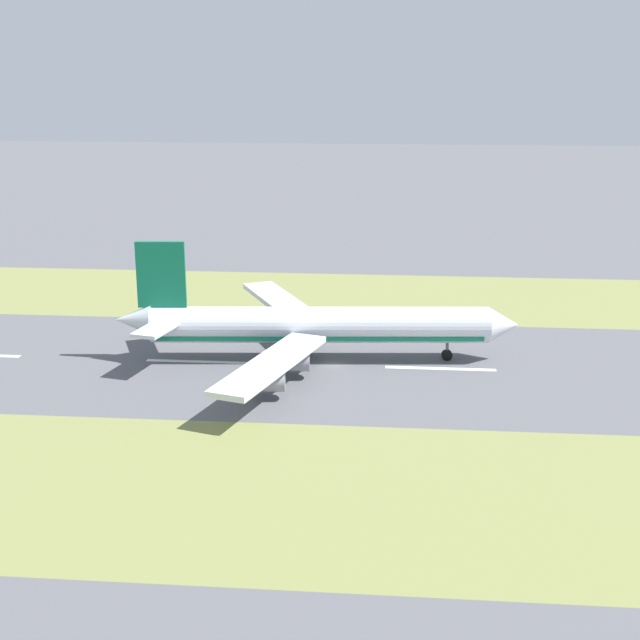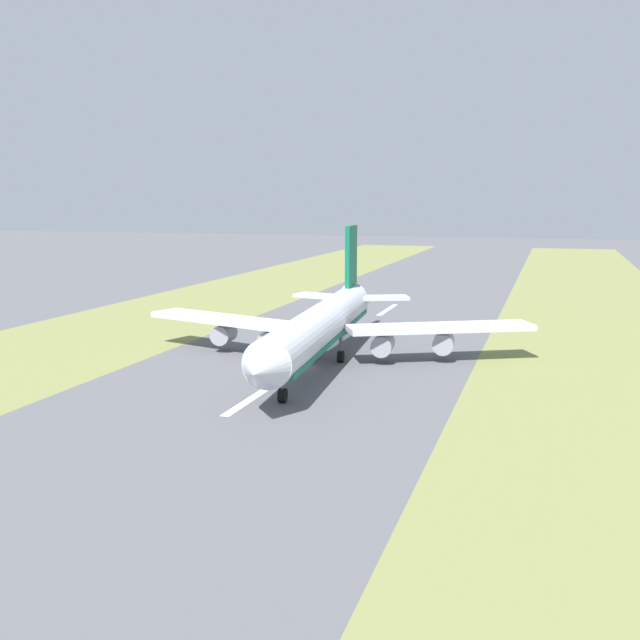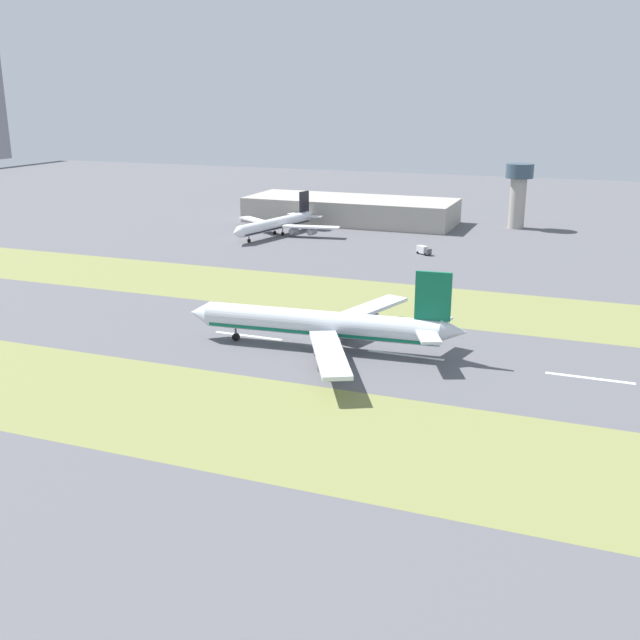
% 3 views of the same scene
% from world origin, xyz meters
% --- Properties ---
extents(ground_plane, '(800.00, 800.00, 0.00)m').
position_xyz_m(ground_plane, '(0.00, 0.00, 0.00)').
color(ground_plane, '#56565B').
extents(grass_median_west, '(40.00, 600.00, 0.01)m').
position_xyz_m(grass_median_west, '(-45.00, 0.00, 0.00)').
color(grass_median_west, olive).
rests_on(grass_median_west, ground).
extents(grass_median_east, '(40.00, 600.00, 0.01)m').
position_xyz_m(grass_median_east, '(45.00, 0.00, 0.00)').
color(grass_median_east, olive).
rests_on(grass_median_east, ground).
extents(centreline_dash_near, '(1.20, 18.00, 0.01)m').
position_xyz_m(centreline_dash_near, '(0.00, -62.28, 0.01)').
color(centreline_dash_near, silver).
rests_on(centreline_dash_near, ground).
extents(centreline_dash_mid, '(1.20, 18.00, 0.01)m').
position_xyz_m(centreline_dash_mid, '(0.00, -22.28, 0.01)').
color(centreline_dash_mid, silver).
rests_on(centreline_dash_mid, ground).
extents(centreline_dash_far, '(1.20, 18.00, 0.01)m').
position_xyz_m(centreline_dash_far, '(0.00, 17.72, 0.01)').
color(centreline_dash_far, silver).
rests_on(centreline_dash_far, ground).
extents(airplane_main_jet, '(63.91, 67.22, 20.20)m').
position_xyz_m(airplane_main_jet, '(-2.46, -4.18, 6.02)').
color(airplane_main_jet, silver).
rests_on(airplane_main_jet, ground).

